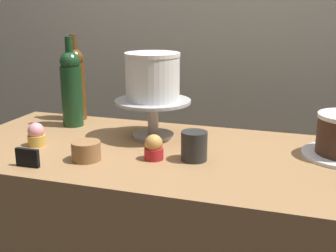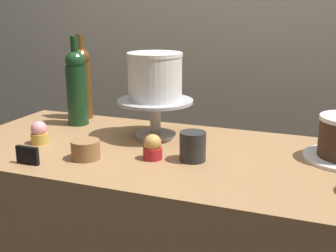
{
  "view_description": "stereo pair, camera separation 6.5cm",
  "coord_description": "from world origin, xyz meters",
  "px_view_note": "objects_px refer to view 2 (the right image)",
  "views": [
    {
      "loc": [
        0.39,
        -1.2,
        1.38
      ],
      "look_at": [
        0.0,
        0.0,
        1.03
      ],
      "focal_mm": 46.53,
      "sensor_mm": 36.0,
      "label": 1
    },
    {
      "loc": [
        0.45,
        -1.18,
        1.38
      ],
      "look_at": [
        0.0,
        0.0,
        1.03
      ],
      "focal_mm": 46.53,
      "sensor_mm": 36.0,
      "label": 2
    }
  ],
  "objects_px": {
    "wine_bottle_green": "(77,86)",
    "wine_bottle_amber": "(82,82)",
    "cupcake_strawberry": "(39,133)",
    "white_layer_cake": "(155,76)",
    "coffee_cup_ceramic": "(193,146)",
    "cupcake_caramel": "(153,147)",
    "cake_stand_pedestal": "(155,111)",
    "cookie_stack": "(86,150)",
    "price_sign_chalkboard": "(28,155)"
  },
  "relations": [
    {
      "from": "white_layer_cake",
      "to": "cupcake_strawberry",
      "type": "bearing_deg",
      "value": -147.9
    },
    {
      "from": "wine_bottle_green",
      "to": "price_sign_chalkboard",
      "type": "bearing_deg",
      "value": -76.79
    },
    {
      "from": "cake_stand_pedestal",
      "to": "price_sign_chalkboard",
      "type": "xyz_separation_m",
      "value": [
        -0.23,
        -0.37,
        -0.06
      ]
    },
    {
      "from": "wine_bottle_amber",
      "to": "cupcake_strawberry",
      "type": "relative_size",
      "value": 4.38
    },
    {
      "from": "cupcake_caramel",
      "to": "price_sign_chalkboard",
      "type": "distance_m",
      "value": 0.35
    },
    {
      "from": "wine_bottle_amber",
      "to": "price_sign_chalkboard",
      "type": "xyz_separation_m",
      "value": [
        0.13,
        -0.51,
        -0.12
      ]
    },
    {
      "from": "cookie_stack",
      "to": "cake_stand_pedestal",
      "type": "bearing_deg",
      "value": 69.02
    },
    {
      "from": "cake_stand_pedestal",
      "to": "wine_bottle_green",
      "type": "distance_m",
      "value": 0.34
    },
    {
      "from": "coffee_cup_ceramic",
      "to": "white_layer_cake",
      "type": "bearing_deg",
      "value": 136.7
    },
    {
      "from": "cupcake_strawberry",
      "to": "cookie_stack",
      "type": "bearing_deg",
      "value": -18.75
    },
    {
      "from": "cupcake_strawberry",
      "to": "wine_bottle_green",
      "type": "bearing_deg",
      "value": 92.45
    },
    {
      "from": "price_sign_chalkboard",
      "to": "white_layer_cake",
      "type": "bearing_deg",
      "value": 57.94
    },
    {
      "from": "cupcake_caramel",
      "to": "coffee_cup_ceramic",
      "type": "height_order",
      "value": "coffee_cup_ceramic"
    },
    {
      "from": "cake_stand_pedestal",
      "to": "cupcake_caramel",
      "type": "relative_size",
      "value": 3.41
    },
    {
      "from": "cake_stand_pedestal",
      "to": "wine_bottle_amber",
      "type": "bearing_deg",
      "value": 159.44
    },
    {
      "from": "cake_stand_pedestal",
      "to": "white_layer_cake",
      "type": "relative_size",
      "value": 1.4
    },
    {
      "from": "cupcake_caramel",
      "to": "price_sign_chalkboard",
      "type": "height_order",
      "value": "cupcake_caramel"
    },
    {
      "from": "wine_bottle_green",
      "to": "cupcake_caramel",
      "type": "height_order",
      "value": "wine_bottle_green"
    },
    {
      "from": "wine_bottle_green",
      "to": "price_sign_chalkboard",
      "type": "relative_size",
      "value": 4.65
    },
    {
      "from": "cake_stand_pedestal",
      "to": "wine_bottle_amber",
      "type": "height_order",
      "value": "wine_bottle_amber"
    },
    {
      "from": "wine_bottle_green",
      "to": "wine_bottle_amber",
      "type": "height_order",
      "value": "same"
    },
    {
      "from": "cookie_stack",
      "to": "coffee_cup_ceramic",
      "type": "bearing_deg",
      "value": 18.02
    },
    {
      "from": "price_sign_chalkboard",
      "to": "coffee_cup_ceramic",
      "type": "height_order",
      "value": "coffee_cup_ceramic"
    },
    {
      "from": "white_layer_cake",
      "to": "coffee_cup_ceramic",
      "type": "relative_size",
      "value": 2.13
    },
    {
      "from": "white_layer_cake",
      "to": "cupcake_caramel",
      "type": "bearing_deg",
      "value": -69.56
    },
    {
      "from": "cupcake_caramel",
      "to": "price_sign_chalkboard",
      "type": "relative_size",
      "value": 1.06
    },
    {
      "from": "wine_bottle_green",
      "to": "wine_bottle_amber",
      "type": "distance_m",
      "value": 0.1
    },
    {
      "from": "cookie_stack",
      "to": "coffee_cup_ceramic",
      "type": "xyz_separation_m",
      "value": [
        0.3,
        0.1,
        0.01
      ]
    },
    {
      "from": "coffee_cup_ceramic",
      "to": "wine_bottle_green",
      "type": "bearing_deg",
      "value": 156.59
    },
    {
      "from": "cupcake_strawberry",
      "to": "coffee_cup_ceramic",
      "type": "relative_size",
      "value": 0.87
    },
    {
      "from": "wine_bottle_amber",
      "to": "cupcake_strawberry",
      "type": "xyz_separation_m",
      "value": [
        0.05,
        -0.34,
        -0.11
      ]
    },
    {
      "from": "wine_bottle_green",
      "to": "cookie_stack",
      "type": "relative_size",
      "value": 3.87
    },
    {
      "from": "cake_stand_pedestal",
      "to": "cookie_stack",
      "type": "distance_m",
      "value": 0.3
    },
    {
      "from": "white_layer_cake",
      "to": "coffee_cup_ceramic",
      "type": "xyz_separation_m",
      "value": [
        0.19,
        -0.18,
        -0.16
      ]
    },
    {
      "from": "price_sign_chalkboard",
      "to": "wine_bottle_amber",
      "type": "bearing_deg",
      "value": 104.71
    },
    {
      "from": "wine_bottle_green",
      "to": "wine_bottle_amber",
      "type": "bearing_deg",
      "value": 111.34
    },
    {
      "from": "white_layer_cake",
      "to": "cupcake_strawberry",
      "type": "relative_size",
      "value": 2.44
    },
    {
      "from": "wine_bottle_green",
      "to": "cookie_stack",
      "type": "bearing_deg",
      "value": -54.85
    },
    {
      "from": "wine_bottle_green",
      "to": "coffee_cup_ceramic",
      "type": "distance_m",
      "value": 0.58
    },
    {
      "from": "wine_bottle_amber",
      "to": "cookie_stack",
      "type": "distance_m",
      "value": 0.5
    },
    {
      "from": "price_sign_chalkboard",
      "to": "coffee_cup_ceramic",
      "type": "relative_size",
      "value": 0.82
    },
    {
      "from": "white_layer_cake",
      "to": "wine_bottle_green",
      "type": "height_order",
      "value": "wine_bottle_green"
    },
    {
      "from": "cake_stand_pedestal",
      "to": "cupcake_strawberry",
      "type": "xyz_separation_m",
      "value": [
        -0.32,
        -0.2,
        -0.05
      ]
    },
    {
      "from": "cake_stand_pedestal",
      "to": "wine_bottle_green",
      "type": "xyz_separation_m",
      "value": [
        -0.33,
        0.05,
        0.06
      ]
    },
    {
      "from": "cupcake_strawberry",
      "to": "white_layer_cake",
      "type": "bearing_deg",
      "value": 32.1
    },
    {
      "from": "white_layer_cake",
      "to": "cupcake_strawberry",
      "type": "xyz_separation_m",
      "value": [
        -0.32,
        -0.2,
        -0.17
      ]
    },
    {
      "from": "wine_bottle_amber",
      "to": "cupcake_strawberry",
      "type": "bearing_deg",
      "value": -82.26
    },
    {
      "from": "cake_stand_pedestal",
      "to": "white_layer_cake",
      "type": "height_order",
      "value": "white_layer_cake"
    },
    {
      "from": "cupcake_caramel",
      "to": "coffee_cup_ceramic",
      "type": "relative_size",
      "value": 0.87
    },
    {
      "from": "cupcake_strawberry",
      "to": "coffee_cup_ceramic",
      "type": "bearing_deg",
      "value": 2.54
    }
  ]
}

